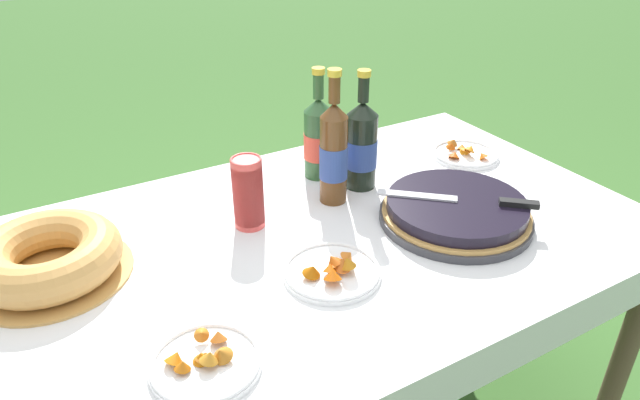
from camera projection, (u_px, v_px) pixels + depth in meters
The scene contains 12 objects.
garden_table at pixel (259, 278), 1.29m from camera, with size 1.87×0.92×0.69m.
tablecloth at pixel (257, 260), 1.27m from camera, with size 1.88×0.93×0.10m.
berry_tart at pixel (456, 211), 1.37m from camera, with size 0.37×0.37×0.06m.
serving_knife at pixel (470, 200), 1.34m from camera, with size 0.30×0.27×0.01m.
bundt_cake at pixel (47, 257), 1.17m from camera, with size 0.33×0.33×0.09m.
cup_stack at pixel (248, 193), 1.32m from camera, with size 0.07×0.07×0.18m.
cider_bottle_green at pixel (318, 138), 1.54m from camera, with size 0.08×0.08×0.31m.
cider_bottle_amber at pixel (334, 153), 1.41m from camera, with size 0.07×0.07×0.34m.
juice_bottle_red at pixel (361, 145), 1.48m from camera, with size 0.08×0.08×0.32m.
snack_plate_near at pixel (332, 270), 1.18m from camera, with size 0.21×0.21×0.06m.
snack_plate_left at pixel (465, 154), 1.69m from camera, with size 0.20×0.20×0.06m.
snack_plate_right at pixel (205, 361), 0.96m from camera, with size 0.19×0.19×0.05m.
Camera 1 is at (-0.40, -0.97, 1.42)m, focal length 32.00 mm.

